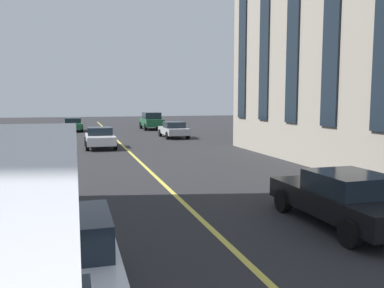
# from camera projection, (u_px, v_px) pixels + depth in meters

# --- Properties ---
(lane_centre_line) EXTENTS (80.00, 0.16, 0.01)m
(lane_centre_line) POSITION_uv_depth(u_px,v_px,m) (137.00, 159.00, 21.73)
(lane_centre_line) COLOR #D8C64C
(lane_centre_line) RESTS_ON ground_plane
(car_white_near) EXTENTS (3.90, 1.89, 1.40)m
(car_white_near) POSITION_uv_depth(u_px,v_px,m) (60.00, 263.00, 6.04)
(car_white_near) COLOR silver
(car_white_near) RESTS_ON ground_plane
(car_white_oncoming) EXTENTS (4.40, 1.95, 1.37)m
(car_white_oncoming) POSITION_uv_depth(u_px,v_px,m) (100.00, 137.00, 26.82)
(car_white_oncoming) COLOR silver
(car_white_oncoming) RESTS_ON ground_plane
(car_silver_trailing) EXTENTS (4.40, 1.95, 1.37)m
(car_silver_trailing) POSITION_uv_depth(u_px,v_px,m) (174.00, 130.00, 34.17)
(car_silver_trailing) COLOR #B7BABF
(car_silver_trailing) RESTS_ON ground_plane
(car_green_parked_a) EXTENTS (4.40, 1.95, 1.37)m
(car_green_parked_a) POSITION_uv_depth(u_px,v_px,m) (73.00, 124.00, 41.44)
(car_green_parked_a) COLOR #1E6038
(car_green_parked_a) RESTS_ON ground_plane
(car_black_mid) EXTENTS (4.40, 1.95, 1.37)m
(car_black_mid) POSITION_uv_depth(u_px,v_px,m) (344.00, 198.00, 10.09)
(car_black_mid) COLOR black
(car_black_mid) RESTS_ON ground_plane
(car_green_parked_b) EXTENTS (4.70, 2.14, 1.88)m
(car_green_parked_b) POSITION_uv_depth(u_px,v_px,m) (152.00, 121.00, 44.03)
(car_green_parked_b) COLOR #1E6038
(car_green_parked_b) RESTS_ON ground_plane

